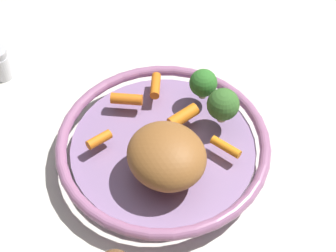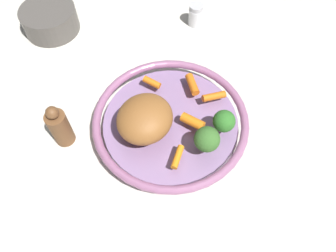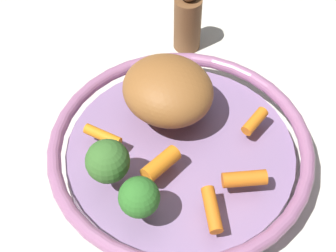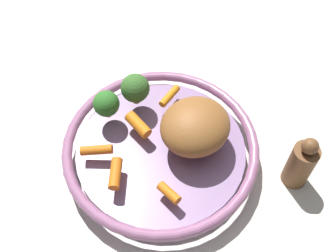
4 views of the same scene
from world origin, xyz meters
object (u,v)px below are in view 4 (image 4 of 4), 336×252
at_px(baby_carrot_right, 117,175).
at_px(pepper_mill, 301,164).
at_px(baby_carrot_back, 170,96).
at_px(roast_chicken_piece, 195,126).
at_px(baby_carrot_left, 138,125).
at_px(broccoli_floret_mid, 135,88).
at_px(baby_carrot_center, 97,150).
at_px(baby_carrot_near_rim, 169,193).
at_px(serving_bowl, 161,149).
at_px(broccoli_floret_small, 106,104).

distance_m(baby_carrot_right, pepper_mill, 0.31).
height_order(baby_carrot_back, pepper_mill, pepper_mill).
distance_m(roast_chicken_piece, baby_carrot_left, 0.11).
relative_size(baby_carrot_left, broccoli_floret_mid, 0.83).
relative_size(roast_chicken_piece, baby_carrot_center, 2.28).
bearing_deg(broccoli_floret_mid, baby_carrot_center, -161.08).
height_order(baby_carrot_near_rim, baby_carrot_back, baby_carrot_near_rim).
distance_m(baby_carrot_right, baby_carrot_back, 0.19).
height_order(roast_chicken_piece, broccoli_floret_mid, roast_chicken_piece).
relative_size(roast_chicken_piece, baby_carrot_near_rim, 2.97).
height_order(serving_bowl, baby_carrot_near_rim, baby_carrot_near_rim).
height_order(roast_chicken_piece, pepper_mill, same).
xyz_separation_m(roast_chicken_piece, baby_carrot_back, (0.03, 0.10, -0.03)).
height_order(baby_carrot_near_rim, broccoli_floret_mid, broccoli_floret_mid).
bearing_deg(broccoli_floret_mid, baby_carrot_right, -140.89).
distance_m(serving_bowl, broccoli_floret_mid, 0.12).
height_order(roast_chicken_piece, broccoli_floret_small, roast_chicken_piece).
relative_size(baby_carrot_near_rim, broccoli_floret_mid, 0.66).
xyz_separation_m(serving_bowl, baby_carrot_back, (0.08, 0.06, 0.03)).
relative_size(serving_bowl, broccoli_floret_small, 6.23).
height_order(serving_bowl, baby_carrot_left, baby_carrot_left).
distance_m(baby_carrot_left, broccoli_floret_small, 0.07).
height_order(roast_chicken_piece, baby_carrot_right, roast_chicken_piece).
relative_size(roast_chicken_piece, baby_carrot_right, 2.32).
relative_size(baby_carrot_near_rim, broccoli_floret_small, 0.75).
bearing_deg(roast_chicken_piece, broccoli_floret_mid, 99.13).
bearing_deg(baby_carrot_left, pepper_mill, -57.56).
bearing_deg(broccoli_floret_small, serving_bowl, -74.67).
height_order(broccoli_floret_small, pepper_mill, pepper_mill).
xyz_separation_m(baby_carrot_left, baby_carrot_center, (-0.09, 0.01, -0.00)).
xyz_separation_m(roast_chicken_piece, baby_carrot_near_rim, (-0.11, -0.05, -0.03)).
bearing_deg(roast_chicken_piece, baby_carrot_right, 168.81).
bearing_deg(serving_bowl, broccoli_floret_small, 105.33).
height_order(baby_carrot_right, baby_carrot_left, baby_carrot_left).
bearing_deg(baby_carrot_right, baby_carrot_back, 20.39).
relative_size(baby_carrot_center, broccoli_floret_small, 0.97).
bearing_deg(serving_bowl, baby_carrot_near_rim, -124.20).
relative_size(roast_chicken_piece, broccoli_floret_mid, 1.96).
relative_size(baby_carrot_right, baby_carrot_left, 1.02).
distance_m(baby_carrot_left, baby_carrot_near_rim, 0.14).
relative_size(baby_carrot_center, pepper_mill, 0.45).
distance_m(baby_carrot_back, broccoli_floret_mid, 0.07).
bearing_deg(baby_carrot_center, baby_carrot_right, -94.22).
bearing_deg(baby_carrot_back, baby_carrot_center, -178.46).
bearing_deg(broccoli_floret_mid, baby_carrot_left, -126.51).
distance_m(baby_carrot_left, broccoli_floret_mid, 0.07).
relative_size(baby_carrot_right, pepper_mill, 0.44).
bearing_deg(broccoli_floret_mid, pepper_mill, -68.37).
relative_size(baby_carrot_right, broccoli_floret_small, 0.95).
bearing_deg(baby_carrot_back, broccoli_floret_mid, 143.38).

